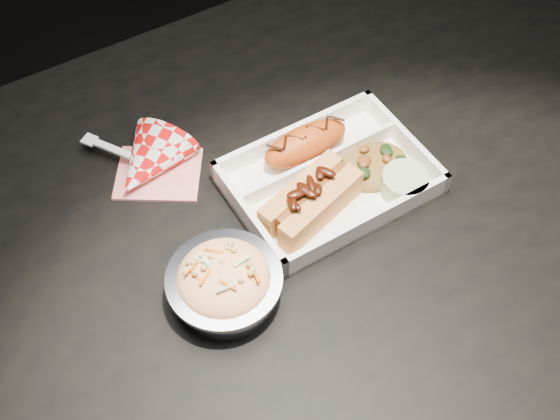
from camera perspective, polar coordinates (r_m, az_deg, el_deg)
The scene contains 9 objects.
floor at distance 1.59m, azimuth 0.24°, elevation -16.32°, with size 4.00×4.00×0.05m, color black.
dining_table at distance 0.98m, azimuth 0.38°, elevation -2.66°, with size 1.20×0.80×0.75m.
food_tray at distance 0.91m, azimuth 3.93°, elevation 2.34°, with size 0.25×0.18×0.04m.
fried_pastry at distance 0.93m, azimuth 2.10°, elevation 5.42°, with size 0.12×0.05×0.05m, color #BC4712.
hotdog at distance 0.87m, azimuth 2.53°, elevation 0.87°, with size 0.14×0.09×0.06m.
fried_rice_mound at distance 0.93m, azimuth 7.73°, elevation 3.99°, with size 0.10×0.08×0.03m, color olive.
cupcake_liner at distance 0.91m, azimuth 10.08°, elevation 2.12°, with size 0.06×0.06×0.03m, color #A4BD8F.
foil_coleslaw_cup at distance 0.81m, azimuth -4.54°, elevation -5.85°, with size 0.13×0.13×0.07m.
napkin_fork at distance 0.94m, azimuth -10.75°, elevation 3.67°, with size 0.15×0.17×0.10m.
Camera 1 is at (-0.28, -0.46, 1.48)m, focal length 45.00 mm.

